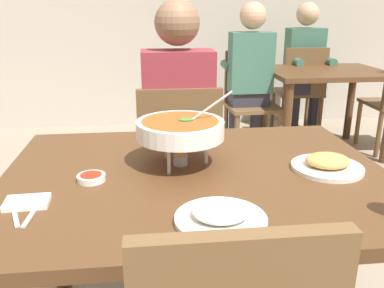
# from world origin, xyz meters

# --- Properties ---
(dining_table_main) EXTENTS (1.28, 0.99, 0.75)m
(dining_table_main) POSITION_xyz_m (0.00, 0.00, 0.65)
(dining_table_main) COLOR #51331C
(dining_table_main) RESTS_ON ground_plane
(chair_diner_main) EXTENTS (0.44, 0.44, 0.90)m
(chair_diner_main) POSITION_xyz_m (-0.00, 0.78, 0.51)
(chair_diner_main) COLOR brown
(chair_diner_main) RESTS_ON ground_plane
(diner_main) EXTENTS (0.40, 0.45, 1.31)m
(diner_main) POSITION_xyz_m (0.00, 0.82, 0.75)
(diner_main) COLOR #2D2D38
(diner_main) RESTS_ON ground_plane
(curry_bowl) EXTENTS (0.33, 0.30, 0.26)m
(curry_bowl) POSITION_xyz_m (-0.05, 0.07, 0.88)
(curry_bowl) COLOR silver
(curry_bowl) RESTS_ON dining_table_main
(rice_plate) EXTENTS (0.24, 0.24, 0.06)m
(rice_plate) POSITION_xyz_m (0.02, -0.34, 0.77)
(rice_plate) COLOR white
(rice_plate) RESTS_ON dining_table_main
(appetizer_plate) EXTENTS (0.24, 0.24, 0.06)m
(appetizer_plate) POSITION_xyz_m (0.44, -0.03, 0.77)
(appetizer_plate) COLOR white
(appetizer_plate) RESTS_ON dining_table_main
(sauce_dish) EXTENTS (0.09, 0.09, 0.02)m
(sauce_dish) POSITION_xyz_m (-0.34, -0.03, 0.76)
(sauce_dish) COLOR white
(sauce_dish) RESTS_ON dining_table_main
(napkin_folded) EXTENTS (0.12, 0.09, 0.02)m
(napkin_folded) POSITION_xyz_m (-0.50, -0.18, 0.76)
(napkin_folded) COLOR white
(napkin_folded) RESTS_ON dining_table_main
(fork_utensil) EXTENTS (0.07, 0.16, 0.01)m
(fork_utensil) POSITION_xyz_m (-0.52, -0.23, 0.75)
(fork_utensil) COLOR silver
(fork_utensil) RESTS_ON dining_table_main
(spoon_utensil) EXTENTS (0.02, 0.17, 0.01)m
(spoon_utensil) POSITION_xyz_m (-0.47, -0.23, 0.75)
(spoon_utensil) COLOR silver
(spoon_utensil) RESTS_ON dining_table_main
(dining_table_far) EXTENTS (1.00, 0.80, 0.75)m
(dining_table_far) POSITION_xyz_m (1.40, 2.16, 0.61)
(dining_table_far) COLOR #51331C
(dining_table_far) RESTS_ON ground_plane
(chair_bg_left) EXTENTS (0.46, 0.46, 0.90)m
(chair_bg_left) POSITION_xyz_m (0.76, 2.26, 0.51)
(chair_bg_left) COLOR brown
(chair_bg_left) RESTS_ON ground_plane
(chair_bg_middle) EXTENTS (0.45, 0.45, 0.90)m
(chair_bg_middle) POSITION_xyz_m (1.37, 2.64, 0.51)
(chair_bg_middle) COLOR brown
(chair_bg_middle) RESTS_ON ground_plane
(patron_bg_left) EXTENTS (0.40, 0.45, 1.31)m
(patron_bg_left) POSITION_xyz_m (0.73, 2.20, 0.75)
(patron_bg_left) COLOR #2D2D38
(patron_bg_left) RESTS_ON ground_plane
(patron_bg_middle) EXTENTS (0.40, 0.45, 1.31)m
(patron_bg_middle) POSITION_xyz_m (1.43, 2.71, 0.75)
(patron_bg_middle) COLOR #2D2D38
(patron_bg_middle) RESTS_ON ground_plane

